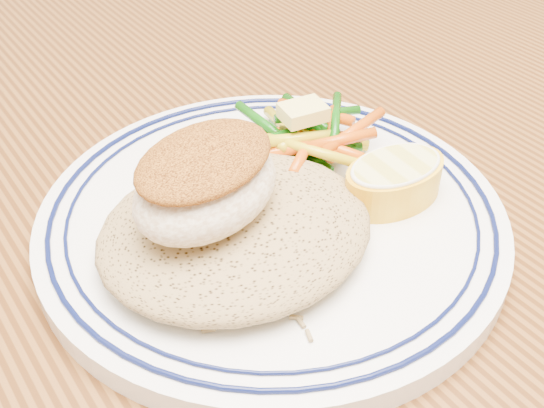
{
  "coord_description": "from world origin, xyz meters",
  "views": [
    {
      "loc": [
        -0.19,
        -0.29,
        1.02
      ],
      "look_at": [
        -0.01,
        -0.04,
        0.77
      ],
      "focal_mm": 45.0,
      "sensor_mm": 36.0,
      "label": 1
    }
  ],
  "objects_px": {
    "rice_pilaf": "(236,224)",
    "fish_fillet": "(206,181)",
    "plate": "(272,218)",
    "vegetable_pile": "(303,137)",
    "lemon_wedge": "(394,179)",
    "dining_table": "(255,299)"
  },
  "relations": [
    {
      "from": "fish_fillet",
      "to": "lemon_wedge",
      "type": "distance_m",
      "value": 0.12
    },
    {
      "from": "fish_fillet",
      "to": "lemon_wedge",
      "type": "xyz_separation_m",
      "value": [
        0.11,
        -0.02,
        -0.03
      ]
    },
    {
      "from": "fish_fillet",
      "to": "rice_pilaf",
      "type": "bearing_deg",
      "value": -26.28
    },
    {
      "from": "rice_pilaf",
      "to": "vegetable_pile",
      "type": "distance_m",
      "value": 0.1
    },
    {
      "from": "dining_table",
      "to": "plate",
      "type": "height_order",
      "value": "plate"
    },
    {
      "from": "dining_table",
      "to": "lemon_wedge",
      "type": "bearing_deg",
      "value": -50.03
    },
    {
      "from": "rice_pilaf",
      "to": "fish_fillet",
      "type": "distance_m",
      "value": 0.03
    },
    {
      "from": "dining_table",
      "to": "rice_pilaf",
      "type": "height_order",
      "value": "rice_pilaf"
    },
    {
      "from": "plate",
      "to": "vegetable_pile",
      "type": "xyz_separation_m",
      "value": [
        0.05,
        0.04,
        0.02
      ]
    },
    {
      "from": "plate",
      "to": "rice_pilaf",
      "type": "relative_size",
      "value": 1.79
    },
    {
      "from": "dining_table",
      "to": "plate",
      "type": "relative_size",
      "value": 5.38
    },
    {
      "from": "lemon_wedge",
      "to": "rice_pilaf",
      "type": "bearing_deg",
      "value": 169.68
    },
    {
      "from": "fish_fillet",
      "to": "lemon_wedge",
      "type": "height_order",
      "value": "fish_fillet"
    },
    {
      "from": "plate",
      "to": "fish_fillet",
      "type": "distance_m",
      "value": 0.07
    },
    {
      "from": "dining_table",
      "to": "fish_fillet",
      "type": "bearing_deg",
      "value": -142.8
    },
    {
      "from": "fish_fillet",
      "to": "dining_table",
      "type": "bearing_deg",
      "value": 37.2
    },
    {
      "from": "rice_pilaf",
      "to": "dining_table",
      "type": "bearing_deg",
      "value": 48.5
    },
    {
      "from": "rice_pilaf",
      "to": "lemon_wedge",
      "type": "relative_size",
      "value": 2.28
    },
    {
      "from": "plate",
      "to": "lemon_wedge",
      "type": "xyz_separation_m",
      "value": [
        0.07,
        -0.03,
        0.02
      ]
    },
    {
      "from": "dining_table",
      "to": "plate",
      "type": "distance_m",
      "value": 0.11
    },
    {
      "from": "rice_pilaf",
      "to": "fish_fillet",
      "type": "xyz_separation_m",
      "value": [
        -0.01,
        0.01,
        0.03
      ]
    },
    {
      "from": "dining_table",
      "to": "fish_fillet",
      "type": "height_order",
      "value": "fish_fillet"
    }
  ]
}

